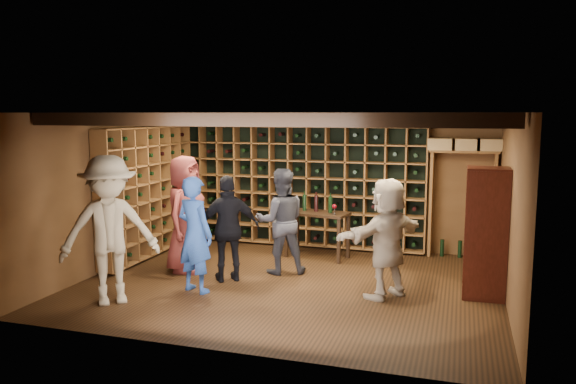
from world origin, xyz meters
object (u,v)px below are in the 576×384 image
(guest_red_floral, at_px, (185,214))
(tasting_table, at_px, (317,217))
(man_blue_shirt, at_px, (195,234))
(guest_woman_black, at_px, (229,229))
(man_grey_suit, at_px, (281,221))
(guest_khaki, at_px, (109,230))
(display_cabinet, at_px, (485,236))
(guest_beige, at_px, (387,238))

(guest_red_floral, bearing_deg, tasting_table, -52.48)
(man_blue_shirt, bearing_deg, guest_red_floral, -36.70)
(guest_woman_black, bearing_deg, man_grey_suit, -167.21)
(guest_woman_black, height_order, guest_khaki, guest_khaki)
(display_cabinet, distance_m, guest_khaki, 5.01)
(guest_red_floral, height_order, tasting_table, guest_red_floral)
(display_cabinet, relative_size, man_blue_shirt, 1.07)
(tasting_table, bearing_deg, man_blue_shirt, -107.24)
(guest_red_floral, bearing_deg, guest_khaki, 171.36)
(guest_red_floral, bearing_deg, guest_woman_black, -109.51)
(man_grey_suit, distance_m, guest_woman_black, 0.88)
(guest_red_floral, relative_size, tasting_table, 1.62)
(guest_red_floral, xyz_separation_m, guest_woman_black, (0.87, -0.29, -0.13))
(guest_woman_black, bearing_deg, man_blue_shirt, 34.73)
(guest_woman_black, distance_m, guest_khaki, 1.77)
(guest_red_floral, bearing_deg, guest_beige, -97.28)
(man_blue_shirt, bearing_deg, display_cabinet, -147.41)
(guest_red_floral, relative_size, guest_beige, 1.12)
(man_grey_suit, height_order, tasting_table, man_grey_suit)
(display_cabinet, height_order, man_grey_suit, display_cabinet)
(guest_red_floral, relative_size, guest_woman_black, 1.16)
(guest_red_floral, xyz_separation_m, tasting_table, (1.79, 1.43, -0.20))
(guest_red_floral, height_order, guest_woman_black, guest_red_floral)
(tasting_table, bearing_deg, guest_red_floral, -132.06)
(display_cabinet, xyz_separation_m, guest_beige, (-1.27, -0.39, -0.03))
(man_blue_shirt, relative_size, man_grey_suit, 0.99)
(man_blue_shirt, relative_size, guest_beige, 1.00)
(man_grey_suit, bearing_deg, guest_red_floral, -11.69)
(man_grey_suit, relative_size, guest_beige, 1.01)
(display_cabinet, height_order, guest_khaki, guest_khaki)
(display_cabinet, height_order, tasting_table, display_cabinet)
(guest_red_floral, distance_m, tasting_table, 2.30)
(display_cabinet, bearing_deg, man_blue_shirt, -166.17)
(guest_woman_black, bearing_deg, guest_beige, 145.16)
(man_blue_shirt, bearing_deg, man_grey_suit, -105.51)
(guest_woman_black, relative_size, tasting_table, 1.40)
(man_grey_suit, bearing_deg, guest_woman_black, 21.35)
(man_grey_suit, relative_size, guest_red_floral, 0.90)
(guest_beige, distance_m, tasting_table, 2.28)
(guest_woman_black, relative_size, guest_khaki, 0.81)
(man_blue_shirt, height_order, man_grey_suit, man_grey_suit)
(display_cabinet, xyz_separation_m, guest_red_floral, (-4.48, -0.04, 0.06))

